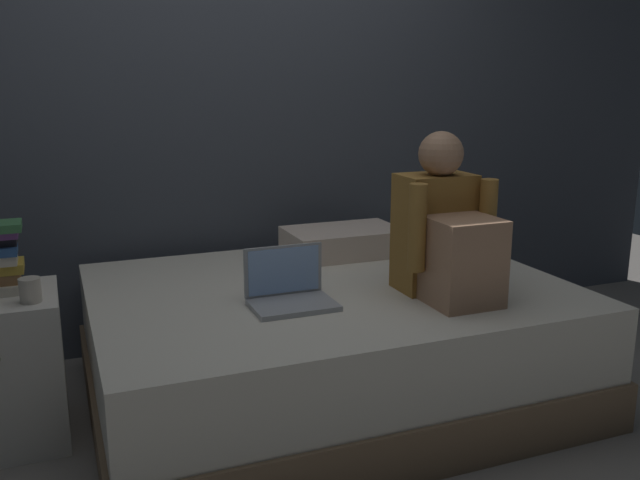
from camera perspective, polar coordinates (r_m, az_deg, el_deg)
ground_plane at (r=2.78m, az=-0.75°, el=-16.11°), size 8.00×8.00×0.00m
wall_back at (r=3.57m, az=-7.92°, el=12.95°), size 5.60×0.10×2.70m
bed at (r=2.99m, az=0.77°, el=-8.52°), size 2.00×1.50×0.51m
nightstand at (r=2.89m, az=-25.11°, el=-9.83°), size 0.44×0.46×0.58m
person_sitting at (r=2.76m, az=10.50°, el=0.48°), size 0.39×0.44×0.66m
laptop at (r=2.64m, az=-2.60°, el=-4.27°), size 0.32×0.23×0.22m
pillow at (r=3.38m, az=1.96°, el=-0.12°), size 0.56×0.36×0.13m
mug at (r=2.66m, az=-23.16°, el=-3.90°), size 0.08×0.08×0.09m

